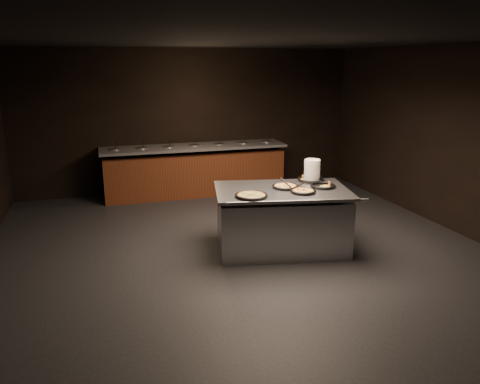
{
  "coord_description": "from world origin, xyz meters",
  "views": [
    {
      "loc": [
        -1.86,
        -5.59,
        2.6
      ],
      "look_at": [
        -0.04,
        0.3,
        0.9
      ],
      "focal_mm": 35.0,
      "sensor_mm": 36.0,
      "label": 1
    }
  ],
  "objects_px": {
    "serving_counter": "(281,221)",
    "pan_veggie_whole": "(251,196)",
    "plate_stack": "(312,170)",
    "pan_cheese_whole": "(285,186)"
  },
  "relations": [
    {
      "from": "pan_cheese_whole",
      "to": "serving_counter",
      "type": "bearing_deg",
      "value": -140.41
    },
    {
      "from": "serving_counter",
      "to": "plate_stack",
      "type": "relative_size",
      "value": 6.49
    },
    {
      "from": "serving_counter",
      "to": "pan_cheese_whole",
      "type": "xyz_separation_m",
      "value": [
        0.07,
        0.06,
        0.48
      ]
    },
    {
      "from": "plate_stack",
      "to": "pan_cheese_whole",
      "type": "bearing_deg",
      "value": -152.75
    },
    {
      "from": "serving_counter",
      "to": "pan_veggie_whole",
      "type": "bearing_deg",
      "value": -144.14
    },
    {
      "from": "pan_veggie_whole",
      "to": "pan_cheese_whole",
      "type": "xyz_separation_m",
      "value": [
        0.61,
        0.31,
        -0.0
      ]
    },
    {
      "from": "plate_stack",
      "to": "pan_cheese_whole",
      "type": "distance_m",
      "value": 0.63
    },
    {
      "from": "serving_counter",
      "to": "pan_veggie_whole",
      "type": "distance_m",
      "value": 0.77
    },
    {
      "from": "plate_stack",
      "to": "pan_veggie_whole",
      "type": "distance_m",
      "value": 1.31
    },
    {
      "from": "plate_stack",
      "to": "pan_cheese_whole",
      "type": "xyz_separation_m",
      "value": [
        -0.54,
        -0.28,
        -0.14
      ]
    }
  ]
}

